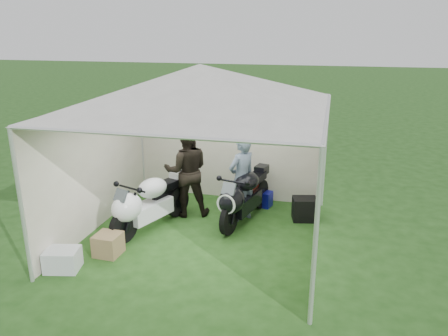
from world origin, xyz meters
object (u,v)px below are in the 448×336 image
Objects in this scene: equipment_box at (304,209)px; person_dark_jacket at (187,171)px; person_blue_jacket at (242,179)px; motorcycle_white at (147,202)px; crate_2 at (110,245)px; canopy_tent at (201,91)px; motorcycle_black at (243,195)px; paddock_stand at (261,198)px; crate_1 at (108,244)px; crate_0 at (63,260)px.

person_dark_jacket is at bearing -173.04° from equipment_box.
person_dark_jacket is 1.09× the size of person_blue_jacket.
person_dark_jacket is 4.07× the size of equipment_box.
motorcycle_white is 4.27× the size of equipment_box.
crate_2 is at bearing -10.12° from person_blue_jacket.
equipment_box is at bearing 42.88° from motorcycle_white.
crate_2 is (-1.34, -0.91, -2.47)m from canopy_tent.
person_blue_jacket reaches higher than motorcycle_black.
canopy_tent is 3.01m from paddock_stand.
motorcycle_white reaches higher than crate_1.
equipment_box is (1.70, 1.12, -2.35)m from canopy_tent.
motorcycle_white is 0.97× the size of motorcycle_black.
crate_2 is (-2.12, -2.54, -0.05)m from paddock_stand.
paddock_stand is (0.21, 0.88, -0.39)m from motorcycle_black.
motorcycle_white is 1.04m from crate_2.
motorcycle_black is 3.34m from crate_0.
canopy_tent is 2.01m from person_blue_jacket.
motorcycle_black is 4.91× the size of crate_1.
motorcycle_white is 1.10m from crate_1.
equipment_box is (2.74, 1.15, -0.32)m from motorcycle_white.
motorcycle_black is 3.93× the size of crate_0.
person_dark_jacket is at bearing -171.89° from motorcycle_black.
crate_1 is (0.45, 0.60, 0.01)m from crate_0.
crate_1 is at bearing -84.68° from motorcycle_white.
person_dark_jacket is (-0.57, 0.85, -1.67)m from canopy_tent.
person_blue_jacket is at bearing 49.83° from motorcycle_white.
motorcycle_white reaches higher than crate_2.
canopy_tent reaches higher than motorcycle_white.
motorcycle_white is (-1.04, -0.02, -2.03)m from canopy_tent.
motorcycle_white is at bearing 75.19° from crate_1.
crate_1 is at bearing 53.22° from crate_0.
person_dark_jacket is 4.54× the size of crate_1.
person_blue_jacket is (-0.26, -0.76, 0.67)m from paddock_stand.
person_dark_jacket is at bearing 66.48° from crate_2.
equipment_box is (0.92, -0.50, 0.06)m from paddock_stand.
person_blue_jacket is at bearing 127.96° from motorcycle_black.
crate_0 is (-3.45, -2.75, -0.06)m from equipment_box.
equipment_box is at bearing 33.44° from canopy_tent.
crate_0 is at bearing -141.43° from equipment_box.
crate_1 is (-2.08, -2.65, 0.02)m from paddock_stand.
canopy_tent reaches higher than paddock_stand.
canopy_tent reaches higher than person_dark_jacket.
crate_0 is (-1.75, -1.63, -2.41)m from canopy_tent.
equipment_box is at bearing 33.85° from crate_2.
motorcycle_white is at bearing -137.79° from paddock_stand.
person_dark_jacket reaches higher than motorcycle_white.
equipment_box is 4.41m from crate_0.
canopy_tent is at bearing 38.34° from crate_1.
crate_0 is at bearing -126.78° from crate_1.
motorcycle_black is 0.98m from paddock_stand.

